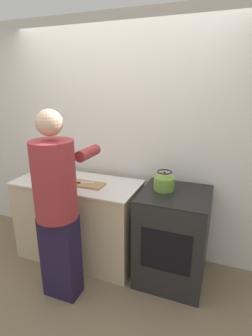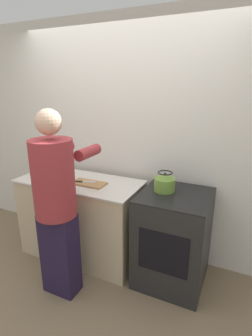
{
  "view_description": "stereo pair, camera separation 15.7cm",
  "coord_description": "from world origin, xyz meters",
  "px_view_note": "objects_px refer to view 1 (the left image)",
  "views": [
    {
      "loc": [
        1.08,
        -1.95,
        1.9
      ],
      "look_at": [
        0.24,
        0.21,
        1.16
      ],
      "focal_mm": 28.0,
      "sensor_mm": 36.0,
      "label": 1
    },
    {
      "loc": [
        1.22,
        -1.88,
        1.9
      ],
      "look_at": [
        0.24,
        0.21,
        1.16
      ],
      "focal_mm": 28.0,
      "sensor_mm": 36.0,
      "label": 2
    }
  ],
  "objects_px": {
    "oven": "(173,236)",
    "person": "(57,203)",
    "bowl_prep": "(54,180)",
    "canister_jar": "(46,169)",
    "knife": "(83,183)",
    "kettle": "(164,182)",
    "cutting_board": "(87,184)"
  },
  "relations": [
    {
      "from": "knife",
      "to": "canister_jar",
      "type": "distance_m",
      "value": 0.5
    },
    {
      "from": "kettle",
      "to": "bowl_prep",
      "type": "relative_size",
      "value": 1.25
    },
    {
      "from": "person",
      "to": "knife",
      "type": "height_order",
      "value": "person"
    },
    {
      "from": "canister_jar",
      "to": "bowl_prep",
      "type": "bearing_deg",
      "value": -29.42
    },
    {
      "from": "oven",
      "to": "knife",
      "type": "xyz_separation_m",
      "value": [
        -0.95,
        -0.08,
        0.47
      ]
    },
    {
      "from": "knife",
      "to": "oven",
      "type": "bearing_deg",
      "value": -14.57
    },
    {
      "from": "bowl_prep",
      "to": "cutting_board",
      "type": "bearing_deg",
      "value": 6.38
    },
    {
      "from": "oven",
      "to": "kettle",
      "type": "bearing_deg",
      "value": 162.72
    },
    {
      "from": "kettle",
      "to": "canister_jar",
      "type": "height_order",
      "value": "kettle"
    },
    {
      "from": "person",
      "to": "knife",
      "type": "bearing_deg",
      "value": 95.19
    },
    {
      "from": "oven",
      "to": "canister_jar",
      "type": "distance_m",
      "value": 1.53
    },
    {
      "from": "bowl_prep",
      "to": "canister_jar",
      "type": "distance_m",
      "value": 0.2
    },
    {
      "from": "cutting_board",
      "to": "bowl_prep",
      "type": "distance_m",
      "value": 0.37
    },
    {
      "from": "cutting_board",
      "to": "bowl_prep",
      "type": "height_order",
      "value": "bowl_prep"
    },
    {
      "from": "knife",
      "to": "person",
      "type": "bearing_deg",
      "value": -104.43
    },
    {
      "from": "knife",
      "to": "bowl_prep",
      "type": "distance_m",
      "value": 0.32
    },
    {
      "from": "knife",
      "to": "kettle",
      "type": "height_order",
      "value": "kettle"
    },
    {
      "from": "oven",
      "to": "bowl_prep",
      "type": "distance_m",
      "value": 1.36
    },
    {
      "from": "kettle",
      "to": "person",
      "type": "bearing_deg",
      "value": -141.36
    },
    {
      "from": "person",
      "to": "canister_jar",
      "type": "bearing_deg",
      "value": 133.52
    },
    {
      "from": "knife",
      "to": "bowl_prep",
      "type": "relative_size",
      "value": 1.39
    },
    {
      "from": "person",
      "to": "kettle",
      "type": "bearing_deg",
      "value": 38.64
    },
    {
      "from": "person",
      "to": "bowl_prep",
      "type": "relative_size",
      "value": 10.85
    },
    {
      "from": "oven",
      "to": "bowl_prep",
      "type": "bearing_deg",
      "value": -174.64
    },
    {
      "from": "person",
      "to": "cutting_board",
      "type": "distance_m",
      "value": 0.51
    },
    {
      "from": "kettle",
      "to": "bowl_prep",
      "type": "distance_m",
      "value": 1.16
    },
    {
      "from": "cutting_board",
      "to": "canister_jar",
      "type": "bearing_deg",
      "value": 174.37
    },
    {
      "from": "oven",
      "to": "cutting_board",
      "type": "bearing_deg",
      "value": -175.05
    },
    {
      "from": "knife",
      "to": "bowl_prep",
      "type": "bearing_deg",
      "value": 166.67
    },
    {
      "from": "cutting_board",
      "to": "bowl_prep",
      "type": "bearing_deg",
      "value": -173.62
    },
    {
      "from": "oven",
      "to": "knife",
      "type": "bearing_deg",
      "value": -174.95
    },
    {
      "from": "oven",
      "to": "person",
      "type": "distance_m",
      "value": 1.17
    }
  ]
}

